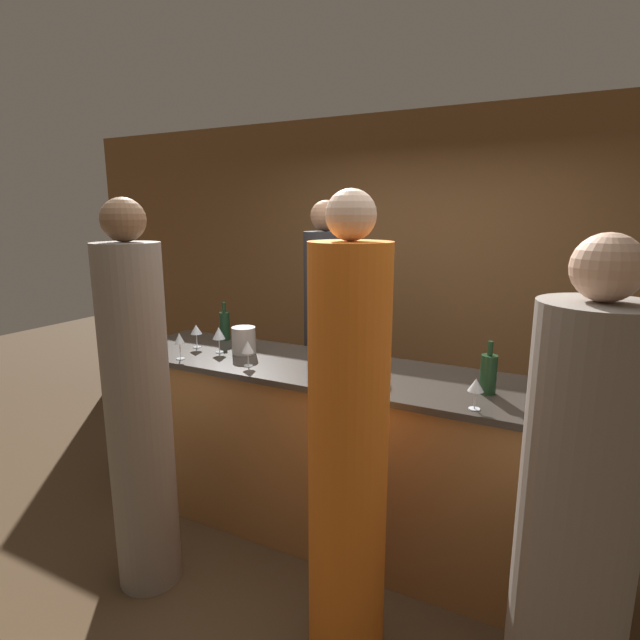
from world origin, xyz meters
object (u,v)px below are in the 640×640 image
Objects in this scene: bartender at (325,346)px; guest_2 at (348,453)px; wine_bottle_1 at (225,325)px; guest_0 at (575,538)px; ice_bucket at (244,340)px; wine_bottle_0 at (488,373)px; guest_1 at (139,413)px.

bartender is 1.69m from guest_2.
guest_2 reaches higher than wine_bottle_1.
ice_bucket is (-1.91, 0.82, 0.27)m from guest_0.
wine_bottle_1 reaches higher than wine_bottle_0.
guest_2 is (0.83, -1.47, -0.01)m from bartender.
wine_bottle_0 is 1.56× the size of ice_bucket.
wine_bottle_0 is (1.56, 0.78, 0.21)m from guest_1.
guest_1 reaches higher than ice_bucket.
ice_bucket is at bearing 178.12° from wine_bottle_0.
bartender is 2.28m from guest_0.
guest_2 is at bearing -35.42° from wine_bottle_1.
wine_bottle_0 is at bearing -8.71° from wine_bottle_1.
wine_bottle_0 is 1.85m from wine_bottle_1.
wine_bottle_1 is (-2.24, 1.05, 0.29)m from guest_0.
guest_0 is 10.98× the size of ice_bucket.
guest_2 reaches higher than guest_1.
guest_2 is 1.32m from ice_bucket.
guest_1 is 1.12m from wine_bottle_1.
bartender is at bearing 119.57° from guest_2.
bartender reaches higher than guest_1.
guest_0 reaches higher than wine_bottle_0.
bartender is at bearing 149.09° from wine_bottle_0.
bartender is 1.00× the size of guest_2.
guest_2 reaches higher than wine_bottle_0.
wine_bottle_1 is (-0.27, 1.06, 0.21)m from guest_1.
wine_bottle_1 is 0.40m from ice_bucket.
bartender reaches higher than guest_2.
wine_bottle_0 is (0.44, 0.71, 0.21)m from guest_2.
bartender is at bearing 72.42° from ice_bucket.
guest_2 is at bearing -121.95° from wine_bottle_0.
guest_0 is 0.93× the size of guest_2.
wine_bottle_0 is at bearing 118.34° from guest_0.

